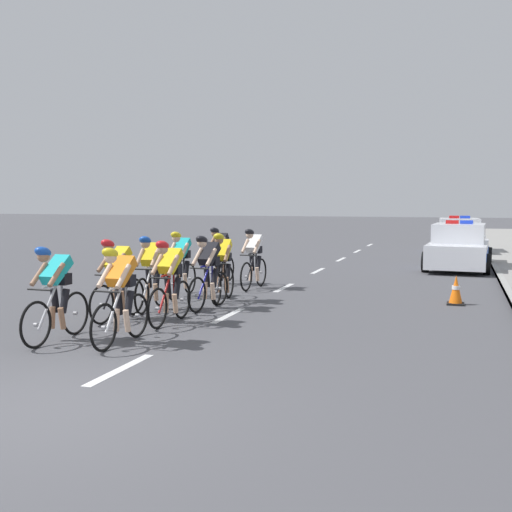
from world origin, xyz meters
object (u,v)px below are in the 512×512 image
(cyclist_third, at_px, (117,278))
(cyclist_fourth, at_px, (170,281))
(cyclist_sixth, at_px, (208,271))
(traffic_cone_near, at_px, (456,290))
(cyclist_ninth, at_px, (219,255))
(cyclist_eighth, at_px, (222,266))
(cyclist_seventh, at_px, (181,263))
(cyclist_second, at_px, (120,294))
(police_car_nearest, at_px, (459,248))
(cyclist_fifth, at_px, (151,272))
(police_car_second, at_px, (459,237))
(cyclist_lead, at_px, (55,292))
(cyclist_tenth, at_px, (253,258))

(cyclist_third, relative_size, cyclist_fourth, 1.00)
(cyclist_sixth, relative_size, traffic_cone_near, 2.69)
(cyclist_ninth, bearing_deg, cyclist_sixth, -71.82)
(cyclist_sixth, relative_size, cyclist_ninth, 1.00)
(cyclist_eighth, distance_m, traffic_cone_near, 5.06)
(cyclist_third, relative_size, cyclist_seventh, 1.00)
(cyclist_fourth, distance_m, cyclist_sixth, 1.61)
(cyclist_second, distance_m, cyclist_ninth, 6.93)
(cyclist_seventh, height_order, cyclist_ninth, same)
(cyclist_seventh, distance_m, cyclist_ninth, 2.25)
(police_car_nearest, bearing_deg, cyclist_ninth, -135.65)
(cyclist_fourth, height_order, police_car_nearest, police_car_nearest)
(cyclist_fourth, relative_size, cyclist_eighth, 1.00)
(cyclist_fifth, relative_size, traffic_cone_near, 2.68)
(cyclist_fifth, distance_m, cyclist_eighth, 1.76)
(cyclist_second, relative_size, cyclist_third, 1.00)
(police_car_nearest, bearing_deg, cyclist_sixth, -117.32)
(cyclist_fifth, bearing_deg, traffic_cone_near, 24.28)
(cyclist_third, bearing_deg, traffic_cone_near, 31.94)
(cyclist_fifth, relative_size, cyclist_sixth, 1.00)
(cyclist_sixth, xyz_separation_m, police_car_second, (4.88, 15.89, -0.11))
(cyclist_fourth, bearing_deg, police_car_nearest, 65.86)
(cyclist_lead, distance_m, cyclist_fifth, 2.96)
(cyclist_fourth, xyz_separation_m, police_car_second, (4.96, 17.51, -0.11))
(cyclist_eighth, distance_m, cyclist_tenth, 2.11)
(cyclist_lead, xyz_separation_m, cyclist_second, (1.08, 0.15, 0.00))
(cyclist_third, distance_m, cyclist_fifth, 1.09)
(cyclist_fourth, distance_m, police_car_nearest, 12.12)
(cyclist_eighth, bearing_deg, traffic_cone_near, 13.83)
(police_car_nearest, bearing_deg, cyclist_seventh, -126.79)
(cyclist_third, xyz_separation_m, cyclist_tenth, (1.12, 4.65, 0.00))
(cyclist_third, height_order, cyclist_fourth, same)
(cyclist_second, bearing_deg, cyclist_tenth, 89.68)
(traffic_cone_near, bearing_deg, cyclist_tenth, 169.47)
(cyclist_second, relative_size, cyclist_fourth, 1.00)
(cyclist_third, bearing_deg, cyclist_seventh, 91.00)
(cyclist_lead, relative_size, traffic_cone_near, 2.69)
(cyclist_eighth, distance_m, police_car_second, 15.74)
(cyclist_second, distance_m, cyclist_third, 2.04)
(cyclist_tenth, bearing_deg, traffic_cone_near, -10.53)
(cyclist_second, xyz_separation_m, cyclist_fourth, (0.01, 1.69, 0.00))
(cyclist_tenth, distance_m, traffic_cone_near, 4.98)
(cyclist_fifth, xyz_separation_m, traffic_cone_near, (5.88, 2.65, -0.48))
(cyclist_second, relative_size, cyclist_eighth, 1.00)
(cyclist_lead, bearing_deg, cyclist_third, 90.36)
(police_car_second, distance_m, traffic_cone_near, 13.74)
(cyclist_sixth, distance_m, cyclist_tenth, 3.07)
(cyclist_seventh, xyz_separation_m, traffic_cone_near, (6.05, 0.87, -0.48))
(cyclist_third, bearing_deg, cyclist_fifth, 83.76)
(police_car_nearest, bearing_deg, cyclist_third, -118.75)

